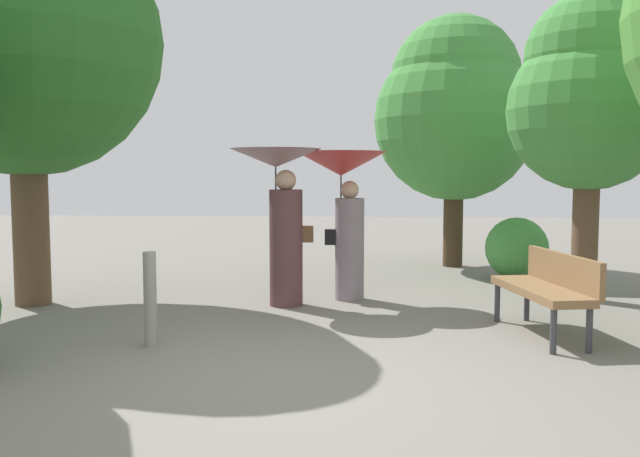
# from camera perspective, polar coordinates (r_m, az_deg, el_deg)

# --- Properties ---
(ground_plane) EXTENTS (40.00, 40.00, 0.00)m
(ground_plane) POSITION_cam_1_polar(r_m,az_deg,el_deg) (5.39, -2.49, -12.80)
(ground_plane) COLOR slate
(person_left) EXTENTS (1.11, 1.11, 1.93)m
(person_left) POSITION_cam_1_polar(r_m,az_deg,el_deg) (8.11, -3.39, 2.52)
(person_left) COLOR #563338
(person_left) RESTS_ON ground
(person_right) EXTENTS (1.17, 1.17, 1.90)m
(person_right) POSITION_cam_1_polar(r_m,az_deg,el_deg) (8.49, 2.05, 3.31)
(person_right) COLOR gray
(person_right) RESTS_ON ground
(park_bench) EXTENTS (0.75, 1.56, 0.83)m
(park_bench) POSITION_cam_1_polar(r_m,az_deg,el_deg) (7.02, 18.99, -4.64)
(park_bench) COLOR #38383D
(park_bench) RESTS_ON ground
(tree_near_left) EXTENTS (3.29, 3.29, 5.41)m
(tree_near_left) POSITION_cam_1_polar(r_m,az_deg,el_deg) (9.09, -24.16, 16.26)
(tree_near_left) COLOR brown
(tree_near_left) RESTS_ON ground
(tree_near_right) EXTENTS (2.78, 2.78, 4.34)m
(tree_near_right) POSITION_cam_1_polar(r_m,az_deg,el_deg) (11.87, 11.54, 10.15)
(tree_near_right) COLOR #42301E
(tree_near_right) RESTS_ON ground
(tree_far_back) EXTENTS (2.04, 2.04, 3.89)m
(tree_far_back) POSITION_cam_1_polar(r_m,az_deg,el_deg) (9.15, 22.18, 10.65)
(tree_far_back) COLOR brown
(tree_far_back) RESTS_ON ground
(bush_path_left) EXTENTS (0.96, 0.96, 0.96)m
(bush_path_left) POSITION_cam_1_polar(r_m,az_deg,el_deg) (10.63, 16.55, -1.65)
(bush_path_left) COLOR #428C3D
(bush_path_left) RESTS_ON ground
(path_marker_post) EXTENTS (0.12, 0.12, 0.90)m
(path_marker_post) POSITION_cam_1_polar(r_m,az_deg,el_deg) (6.44, -14.40, -5.92)
(path_marker_post) COLOR gray
(path_marker_post) RESTS_ON ground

